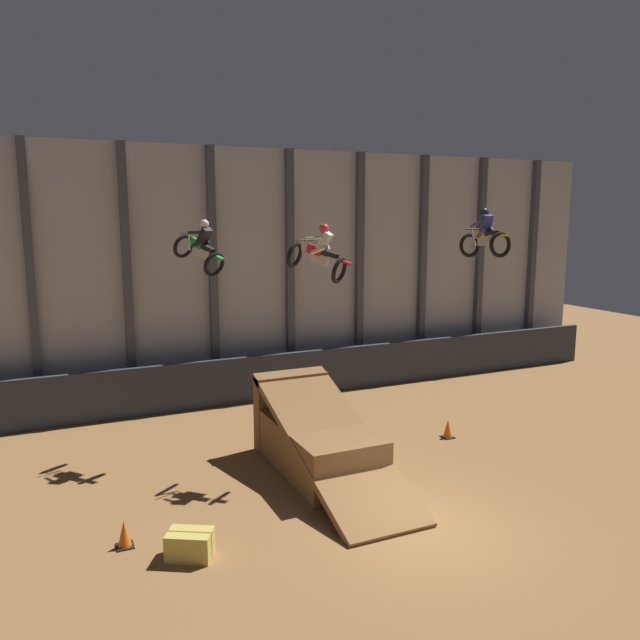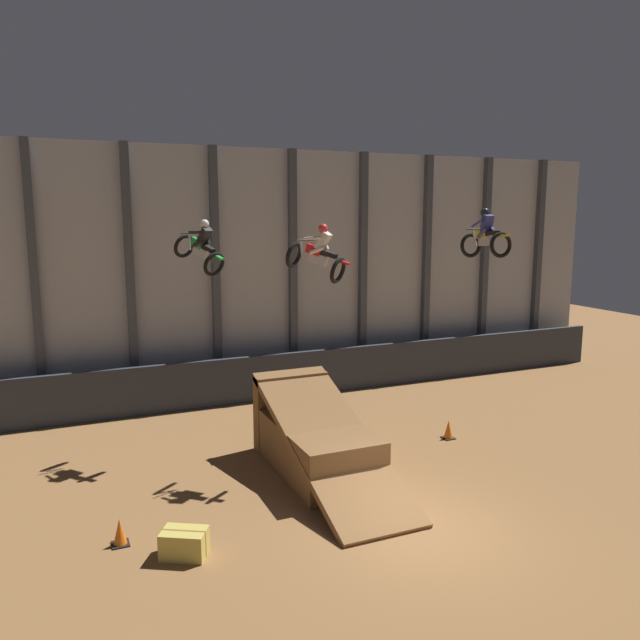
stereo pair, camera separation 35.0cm
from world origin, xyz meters
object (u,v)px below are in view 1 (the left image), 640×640
(dirt_ramp, at_px, (316,440))
(rider_bike_right_air, at_px, (485,237))
(rider_bike_left_air, at_px, (200,248))
(traffic_cone_near_ramp, at_px, (124,534))
(hay_bale_trackside, at_px, (190,545))
(rider_bike_center_air, at_px, (319,255))
(traffic_cone_arena_edge, at_px, (448,429))

(dirt_ramp, distance_m, rider_bike_right_air, 7.62)
(rider_bike_left_air, height_order, traffic_cone_near_ramp, rider_bike_left_air)
(dirt_ramp, distance_m, hay_bale_trackside, 5.24)
(dirt_ramp, xyz_separation_m, rider_bike_right_air, (5.34, -0.16, 5.43))
(rider_bike_center_air, height_order, hay_bale_trackside, rider_bike_center_air)
(rider_bike_center_air, height_order, traffic_cone_near_ramp, rider_bike_center_air)
(dirt_ramp, xyz_separation_m, rider_bike_left_air, (-2.29, 3.00, 5.13))
(dirt_ramp, distance_m, rider_bike_left_air, 6.37)
(rider_bike_left_air, bearing_deg, traffic_cone_arena_edge, -46.60)
(traffic_cone_near_ramp, bearing_deg, dirt_ramp, 21.50)
(rider_bike_left_air, distance_m, traffic_cone_near_ramp, 8.21)
(rider_bike_right_air, distance_m, hay_bale_trackside, 11.62)
(rider_bike_center_air, bearing_deg, rider_bike_left_air, 96.85)
(rider_bike_center_air, xyz_separation_m, hay_bale_trackside, (-4.49, -3.53, -5.54))
(traffic_cone_arena_edge, bearing_deg, rider_bike_left_air, 159.81)
(traffic_cone_near_ramp, relative_size, traffic_cone_arena_edge, 1.00)
(rider_bike_left_air, xyz_separation_m, rider_bike_center_air, (2.58, -2.57, -0.11))
(rider_bike_center_air, distance_m, traffic_cone_near_ramp, 8.31)
(traffic_cone_near_ramp, distance_m, traffic_cone_arena_edge, 10.37)
(rider_bike_right_air, bearing_deg, rider_bike_left_air, 158.72)
(traffic_cone_near_ramp, distance_m, hay_bale_trackside, 1.52)
(dirt_ramp, height_order, traffic_cone_arena_edge, dirt_ramp)
(dirt_ramp, bearing_deg, rider_bike_center_air, 56.01)
(rider_bike_center_air, distance_m, hay_bale_trackside, 7.96)
(rider_bike_left_air, bearing_deg, rider_bike_center_air, -71.22)
(rider_bike_right_air, xyz_separation_m, hay_bale_trackside, (-9.54, -2.93, -5.95))
(dirt_ramp, bearing_deg, rider_bike_left_air, 127.41)
(dirt_ramp, distance_m, traffic_cone_arena_edge, 4.75)
(rider_bike_left_air, distance_m, hay_bale_trackside, 8.53)
(rider_bike_left_air, xyz_separation_m, rider_bike_right_air, (7.63, -3.16, 0.30))
(rider_bike_center_air, xyz_separation_m, traffic_cone_arena_edge, (4.41, -0.01, -5.54))
(traffic_cone_arena_edge, bearing_deg, rider_bike_right_air, -42.77)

